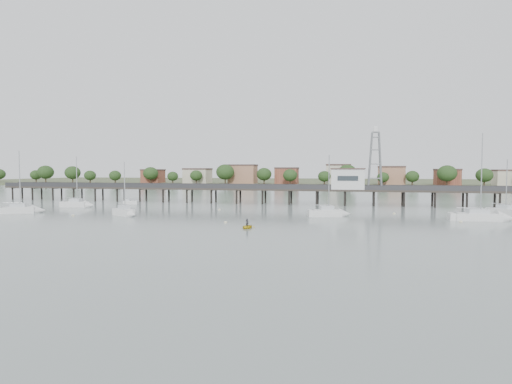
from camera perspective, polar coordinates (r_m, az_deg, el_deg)
ground_plane at (r=56.97m, az=-15.26°, el=-6.12°), size 500.00×500.00×0.00m
pier at (r=112.82m, az=-0.65°, el=0.40°), size 150.00×5.00×5.50m
pier_building at (r=109.49m, az=12.16°, el=1.75°), size 8.40×5.40×5.30m
lattice_tower at (r=109.57m, az=15.60°, el=4.03°), size 3.20×3.20×15.50m
sailboat_e at (r=96.22m, az=30.65°, el=-2.35°), size 6.03×6.50×11.49m
sailboat_b at (r=110.13m, az=-22.39°, el=-1.54°), size 7.79×2.81×12.68m
sailboat_a at (r=100.08m, az=-28.39°, el=-2.11°), size 8.23×6.25×13.51m
sailboat_d at (r=85.09m, az=28.55°, el=-2.96°), size 10.08×3.52×16.22m
sailboat_c at (r=82.94m, az=10.14°, el=-2.77°), size 7.71×4.28×12.32m
sailboat_f at (r=85.99m, az=-16.89°, el=-2.65°), size 6.57×4.89×10.91m
white_tender at (r=115.23m, az=-16.36°, el=-1.34°), size 3.89×2.00×1.45m
yellow_dinghy at (r=65.44m, az=-1.20°, el=-4.84°), size 2.13×0.62×2.98m
dinghy_occupant at (r=65.44m, az=-1.20°, el=-4.84°), size 0.64×1.27×0.29m
mooring_buoys at (r=84.91m, az=-3.10°, el=-2.98°), size 81.61×22.10×0.39m
far_shore at (r=290.35m, az=7.89°, el=1.40°), size 500.00×170.00×10.40m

